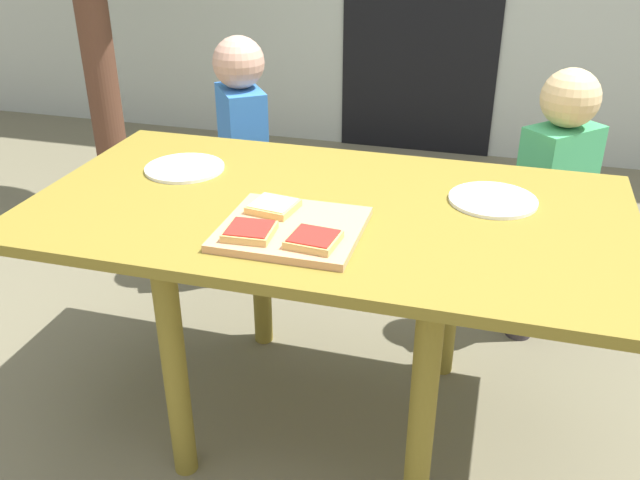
# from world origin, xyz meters

# --- Properties ---
(ground_plane) EXTENTS (16.00, 16.00, 0.00)m
(ground_plane) POSITION_xyz_m (0.00, 0.00, 0.00)
(ground_plane) COLOR #69634C
(dining_table) EXTENTS (1.55, 0.84, 0.70)m
(dining_table) POSITION_xyz_m (0.00, 0.00, 0.61)
(dining_table) COLOR olive
(dining_table) RESTS_ON ground
(cutting_board) EXTENTS (0.33, 0.31, 0.02)m
(cutting_board) POSITION_xyz_m (-0.04, -0.18, 0.71)
(cutting_board) COLOR tan
(cutting_board) RESTS_ON dining_table
(pizza_slice_near_right) EXTENTS (0.12, 0.11, 0.02)m
(pizza_slice_near_right) POSITION_xyz_m (0.04, -0.25, 0.73)
(pizza_slice_near_right) COLOR tan
(pizza_slice_near_right) RESTS_ON cutting_board
(pizza_slice_near_left) EXTENTS (0.11, 0.11, 0.02)m
(pizza_slice_near_left) POSITION_xyz_m (-0.12, -0.25, 0.73)
(pizza_slice_near_left) COLOR tan
(pizza_slice_near_left) RESTS_ON cutting_board
(pizza_slice_far_left) EXTENTS (0.12, 0.12, 0.02)m
(pizza_slice_far_left) POSITION_xyz_m (-0.11, -0.11, 0.73)
(pizza_slice_far_left) COLOR tan
(pizza_slice_far_left) RESTS_ON cutting_board
(plate_white_left) EXTENTS (0.23, 0.23, 0.01)m
(plate_white_left) POSITION_xyz_m (-0.46, 0.13, 0.71)
(plate_white_left) COLOR white
(plate_white_left) RESTS_ON dining_table
(plate_white_right) EXTENTS (0.23, 0.23, 0.01)m
(plate_white_right) POSITION_xyz_m (0.41, 0.14, 0.71)
(plate_white_right) COLOR white
(plate_white_right) RESTS_ON dining_table
(child_left) EXTENTS (0.25, 0.28, 0.97)m
(child_left) POSITION_xyz_m (-0.53, 0.74, 0.57)
(child_left) COLOR #453740
(child_left) RESTS_ON ground
(child_right) EXTENTS (0.27, 0.27, 0.95)m
(child_right) POSITION_xyz_m (0.60, 0.64, 0.55)
(child_right) COLOR #363033
(child_right) RESTS_ON ground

